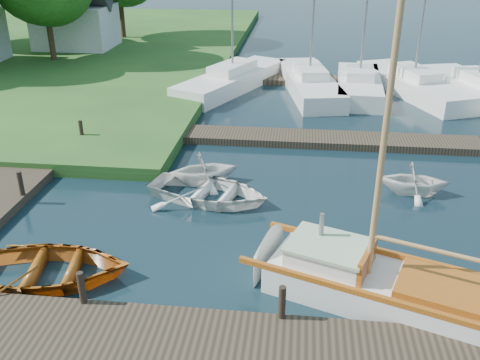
# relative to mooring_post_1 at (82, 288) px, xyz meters

# --- Properties ---
(ground) EXTENTS (160.00, 160.00, 0.00)m
(ground) POSITION_rel_mooring_post_1_xyz_m (3.00, 5.00, -0.70)
(ground) COLOR black
(ground) RESTS_ON ground
(near_dock) EXTENTS (18.00, 2.20, 0.30)m
(near_dock) POSITION_rel_mooring_post_1_xyz_m (3.00, -1.00, -0.55)
(near_dock) COLOR black
(near_dock) RESTS_ON ground
(left_dock) EXTENTS (2.20, 18.00, 0.30)m
(left_dock) POSITION_rel_mooring_post_1_xyz_m (-5.00, 7.00, -0.55)
(left_dock) COLOR black
(left_dock) RESTS_ON ground
(far_dock) EXTENTS (14.00, 1.60, 0.30)m
(far_dock) POSITION_rel_mooring_post_1_xyz_m (5.00, 11.50, -0.55)
(far_dock) COLOR black
(far_dock) RESTS_ON ground
(pontoon) EXTENTS (30.00, 1.60, 0.30)m
(pontoon) POSITION_rel_mooring_post_1_xyz_m (13.00, 21.00, -0.55)
(pontoon) COLOR black
(pontoon) RESTS_ON ground
(mooring_post_1) EXTENTS (0.16, 0.16, 0.80)m
(mooring_post_1) POSITION_rel_mooring_post_1_xyz_m (0.00, 0.00, 0.00)
(mooring_post_1) COLOR black
(mooring_post_1) RESTS_ON near_dock
(mooring_post_2) EXTENTS (0.16, 0.16, 0.80)m
(mooring_post_2) POSITION_rel_mooring_post_1_xyz_m (4.50, 0.00, 0.00)
(mooring_post_2) COLOR black
(mooring_post_2) RESTS_ON near_dock
(mooring_post_4) EXTENTS (0.16, 0.16, 0.80)m
(mooring_post_4) POSITION_rel_mooring_post_1_xyz_m (-4.00, 5.00, 0.00)
(mooring_post_4) COLOR black
(mooring_post_4) RESTS_ON left_dock
(mooring_post_5) EXTENTS (0.16, 0.16, 0.80)m
(mooring_post_5) POSITION_rel_mooring_post_1_xyz_m (-4.00, 10.00, 0.00)
(mooring_post_5) COLOR black
(mooring_post_5) RESTS_ON left_dock
(sailboat) EXTENTS (7.39, 4.30, 9.83)m
(sailboat) POSITION_rel_mooring_post_1_xyz_m (6.80, 1.25, -0.36)
(sailboat) COLOR white
(sailboat) RESTS_ON ground
(dinghy) EXTENTS (4.66, 3.62, 0.89)m
(dinghy) POSITION_rel_mooring_post_1_xyz_m (-1.47, 1.11, -0.26)
(dinghy) COLOR maroon
(dinghy) RESTS_ON ground
(tender_a) EXTENTS (4.58, 3.75, 0.83)m
(tender_a) POSITION_rel_mooring_post_1_xyz_m (1.87, 5.91, -0.29)
(tender_a) COLOR white
(tender_a) RESTS_ON ground
(tender_b) EXTENTS (2.93, 2.75, 1.24)m
(tender_b) POSITION_rel_mooring_post_1_xyz_m (1.51, 7.14, -0.08)
(tender_b) COLOR white
(tender_b) RESTS_ON ground
(tender_d) EXTENTS (2.41, 2.13, 1.19)m
(tender_d) POSITION_rel_mooring_post_1_xyz_m (8.54, 7.15, -0.10)
(tender_d) COLOR white
(tender_d) RESTS_ON ground
(marina_boat_0) EXTENTS (5.61, 8.87, 11.82)m
(marina_boat_0) POSITION_rel_mooring_post_1_xyz_m (0.91, 19.33, -0.13)
(marina_boat_0) COLOR white
(marina_boat_0) RESTS_ON ground
(marina_boat_1) EXTENTS (3.77, 8.82, 9.31)m
(marina_boat_1) POSITION_rel_mooring_post_1_xyz_m (5.11, 19.18, -0.14)
(marina_boat_1) COLOR white
(marina_boat_1) RESTS_ON ground
(marina_boat_2) EXTENTS (2.59, 7.05, 12.15)m
(marina_boat_2) POSITION_rel_mooring_post_1_xyz_m (7.72, 18.98, -0.11)
(marina_boat_2) COLOR white
(marina_boat_2) RESTS_ON ground
(marina_boat_3) EXTENTS (5.39, 8.78, 11.34)m
(marina_boat_3) POSITION_rel_mooring_post_1_xyz_m (10.60, 19.41, -0.13)
(marina_boat_3) COLOR white
(marina_boat_3) RESTS_ON ground
(marina_boat_4) EXTENTS (4.33, 8.47, 9.70)m
(marina_boat_4) POSITION_rel_mooring_post_1_xyz_m (13.67, 18.80, -0.14)
(marina_boat_4) COLOR white
(marina_boat_4) RESTS_ON ground
(house_c) EXTENTS (5.25, 4.00, 5.28)m
(house_c) POSITION_rel_mooring_post_1_xyz_m (-11.00, 27.00, 1.88)
(house_c) COLOR beige
(house_c) RESTS_ON shore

